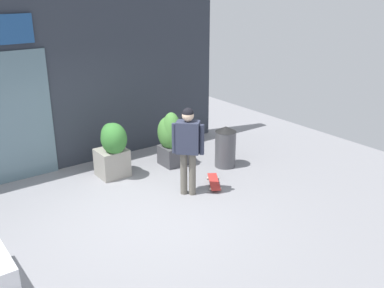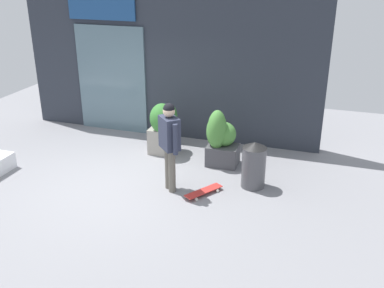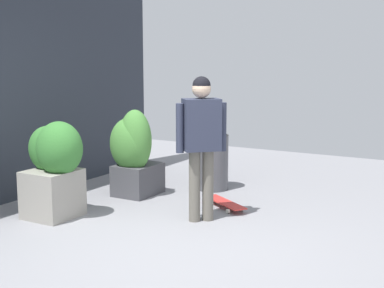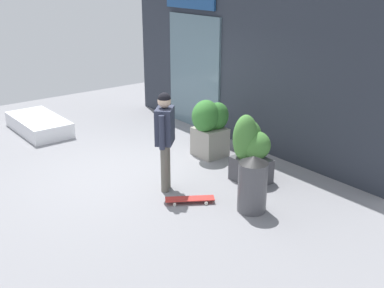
{
  "view_description": "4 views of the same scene",
  "coord_description": "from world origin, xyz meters",
  "views": [
    {
      "loc": [
        -3.33,
        -5.91,
        3.75
      ],
      "look_at": [
        1.36,
        0.41,
        0.83
      ],
      "focal_mm": 41.24,
      "sensor_mm": 36.0,
      "label": 1
    },
    {
      "loc": [
        3.68,
        -6.68,
        3.94
      ],
      "look_at": [
        1.36,
        0.41,
        0.83
      ],
      "focal_mm": 41.48,
      "sensor_mm": 36.0,
      "label": 2
    },
    {
      "loc": [
        -4.39,
        -2.91,
        1.89
      ],
      "look_at": [
        1.36,
        0.41,
        0.83
      ],
      "focal_mm": 51.69,
      "sensor_mm": 36.0,
      "label": 3
    },
    {
      "loc": [
        7.06,
        -4.07,
        3.49
      ],
      "look_at": [
        1.36,
        0.41,
        0.83
      ],
      "focal_mm": 44.86,
      "sensor_mm": 36.0,
      "label": 4
    }
  ],
  "objects": [
    {
      "name": "ground_plane",
      "position": [
        0.0,
        0.0,
        0.0
      ],
      "size": [
        12.0,
        12.0,
        0.0
      ],
      "primitive_type": "plane",
      "color": "gray"
    },
    {
      "name": "planter_box_right",
      "position": [
        1.6,
        1.48,
        0.6
      ],
      "size": [
        0.67,
        0.65,
        1.19
      ],
      "color": "#47474C",
      "rests_on": "ground_plane"
    },
    {
      "name": "planter_box_left",
      "position": [
        0.31,
        1.68,
        0.62
      ],
      "size": [
        0.58,
        0.77,
        1.15
      ],
      "color": "gray",
      "rests_on": "ground_plane"
    },
    {
      "name": "trash_bin",
      "position": [
        2.46,
        0.71,
        0.45
      ],
      "size": [
        0.45,
        0.45,
        0.9
      ],
      "color": "#4C4C51",
      "rests_on": "ground_plane"
    },
    {
      "name": "skateboarder",
      "position": [
        1.04,
        0.1,
        1.02
      ],
      "size": [
        0.47,
        0.48,
        1.67
      ],
      "rotation": [
        0.0,
        0.0,
        0.77
      ],
      "color": "#666056",
      "rests_on": "ground_plane"
    },
    {
      "name": "skateboard",
      "position": [
        1.67,
        0.12,
        0.06
      ],
      "size": [
        0.58,
        0.75,
        0.08
      ],
      "rotation": [
        0.0,
        0.0,
        1.0
      ],
      "color": "red",
      "rests_on": "ground_plane"
    }
  ]
}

